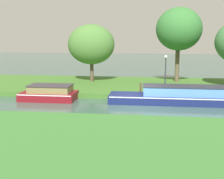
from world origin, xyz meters
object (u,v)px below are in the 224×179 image
Objects in this scene: navy_barge at (184,96)px; mooring_post_near at (141,88)px; willow_tree_left at (91,44)px; lamp_post at (166,69)px; maroon_narrowboat at (49,93)px; willow_tree_centre at (179,29)px.

mooring_post_near is at bearing 156.29° from navy_barge.
willow_tree_left is 1.87× the size of lamp_post.
lamp_post is (-1.24, 2.11, 1.68)m from navy_barge.
mooring_post_near is at bearing 11.38° from maroon_narrowboat.
willow_tree_centre is 6.27m from lamp_post.
willow_tree_left is (1.90, 6.93, 3.43)m from maroon_narrowboat.
willow_tree_left is at bearing 131.41° from mooring_post_near.
lamp_post is (-1.34, -5.28, -3.11)m from willow_tree_centre.
mooring_post_near is at bearing -118.12° from willow_tree_centre.
maroon_narrowboat is 1.42× the size of lamp_post.
willow_tree_centre reaches higher than lamp_post.
maroon_narrowboat is 0.76× the size of willow_tree_left.
maroon_narrowboat is 13.36m from willow_tree_centre.
lamp_post reaches higher than navy_barge.
lamp_post is (8.68, 2.11, 1.73)m from maroon_narrowboat.
willow_tree_centre is at bearing 75.78° from lamp_post.
willow_tree_centre is at bearing 61.88° from mooring_post_near.
willow_tree_left reaches higher than navy_barge.
navy_barge reaches higher than mooring_post_near.
willow_tree_centre is at bearing 89.25° from navy_barge.
navy_barge is 9.92m from maroon_narrowboat.
willow_tree_centre reaches higher than mooring_post_near.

